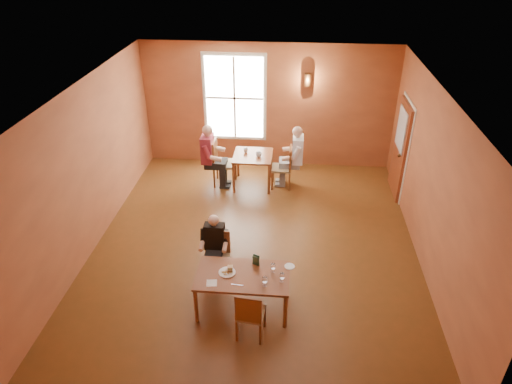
# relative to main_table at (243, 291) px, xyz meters

# --- Properties ---
(ground) EXTENTS (6.00, 7.00, 0.01)m
(ground) POSITION_rel_main_table_xyz_m (0.04, 1.64, -0.33)
(ground) COLOR brown
(ground) RESTS_ON ground
(wall_back) EXTENTS (6.00, 0.04, 3.00)m
(wall_back) POSITION_rel_main_table_xyz_m (0.04, 5.14, 1.17)
(wall_back) COLOR brown
(wall_back) RESTS_ON ground
(wall_front) EXTENTS (6.00, 0.04, 3.00)m
(wall_front) POSITION_rel_main_table_xyz_m (0.04, -1.86, 1.17)
(wall_front) COLOR brown
(wall_front) RESTS_ON ground
(wall_left) EXTENTS (0.04, 7.00, 3.00)m
(wall_left) POSITION_rel_main_table_xyz_m (-2.96, 1.64, 1.17)
(wall_left) COLOR brown
(wall_left) RESTS_ON ground
(wall_right) EXTENTS (0.04, 7.00, 3.00)m
(wall_right) POSITION_rel_main_table_xyz_m (3.04, 1.64, 1.17)
(wall_right) COLOR brown
(wall_right) RESTS_ON ground
(ceiling) EXTENTS (6.00, 7.00, 0.04)m
(ceiling) POSITION_rel_main_table_xyz_m (0.04, 1.64, 2.67)
(ceiling) COLOR white
(ceiling) RESTS_ON wall_back
(window) EXTENTS (1.36, 0.10, 1.96)m
(window) POSITION_rel_main_table_xyz_m (-0.76, 5.09, 1.37)
(window) COLOR white
(window) RESTS_ON wall_back
(door) EXTENTS (0.12, 1.04, 2.10)m
(door) POSITION_rel_main_table_xyz_m (2.98, 3.94, 0.72)
(door) COLOR maroon
(door) RESTS_ON ground
(wall_sconce) EXTENTS (0.16, 0.16, 0.28)m
(wall_sconce) POSITION_rel_main_table_xyz_m (0.94, 5.04, 1.87)
(wall_sconce) COLOR brown
(wall_sconce) RESTS_ON wall_back
(main_table) EXTENTS (1.42, 0.80, 0.67)m
(main_table) POSITION_rel_main_table_xyz_m (0.00, 0.00, 0.00)
(main_table) COLOR brown
(main_table) RESTS_ON ground
(chair_diner_main) EXTENTS (0.39, 0.39, 0.87)m
(chair_diner_main) POSITION_rel_main_table_xyz_m (-0.50, 0.65, 0.10)
(chair_diner_main) COLOR brown
(chair_diner_main) RESTS_ON ground
(diner_main) EXTENTS (0.44, 0.44, 1.11)m
(diner_main) POSITION_rel_main_table_xyz_m (-0.50, 0.62, 0.22)
(diner_main) COLOR black
(diner_main) RESTS_ON ground
(chair_empty) EXTENTS (0.42, 0.42, 0.87)m
(chair_empty) POSITION_rel_main_table_xyz_m (0.18, -0.53, 0.10)
(chair_empty) COLOR #482815
(chair_empty) RESTS_ON ground
(plate_food) EXTENTS (0.34, 0.34, 0.03)m
(plate_food) POSITION_rel_main_table_xyz_m (-0.24, 0.02, 0.35)
(plate_food) COLOR white
(plate_food) RESTS_ON main_table
(sandwich) EXTENTS (0.09, 0.08, 0.10)m
(sandwich) POSITION_rel_main_table_xyz_m (-0.20, 0.05, 0.38)
(sandwich) COLOR tan
(sandwich) RESTS_ON main_table
(goblet_a) EXTENTS (0.07, 0.07, 0.17)m
(goblet_a) POSITION_rel_main_table_xyz_m (0.45, 0.10, 0.42)
(goblet_a) COLOR white
(goblet_a) RESTS_ON main_table
(goblet_b) EXTENTS (0.09, 0.09, 0.17)m
(goblet_b) POSITION_rel_main_table_xyz_m (0.60, -0.11, 0.42)
(goblet_b) COLOR white
(goblet_b) RESTS_ON main_table
(goblet_c) EXTENTS (0.07, 0.07, 0.18)m
(goblet_c) POSITION_rel_main_table_xyz_m (0.35, -0.21, 0.42)
(goblet_c) COLOR white
(goblet_c) RESTS_ON main_table
(menu_stand) EXTENTS (0.12, 0.09, 0.18)m
(menu_stand) POSITION_rel_main_table_xyz_m (0.18, 0.26, 0.42)
(menu_stand) COLOR #203E27
(menu_stand) RESTS_ON main_table
(knife) EXTENTS (0.18, 0.03, 0.00)m
(knife) POSITION_rel_main_table_xyz_m (-0.06, -0.23, 0.33)
(knife) COLOR silver
(knife) RESTS_ON main_table
(napkin) EXTENTS (0.17, 0.17, 0.01)m
(napkin) POSITION_rel_main_table_xyz_m (-0.44, -0.23, 0.34)
(napkin) COLOR white
(napkin) RESTS_ON main_table
(side_plate) EXTENTS (0.19, 0.19, 0.01)m
(side_plate) POSITION_rel_main_table_xyz_m (0.70, 0.25, 0.34)
(side_plate) COLOR white
(side_plate) RESTS_ON main_table
(second_table) EXTENTS (0.87, 0.87, 0.77)m
(second_table) POSITION_rel_main_table_xyz_m (-0.22, 3.96, 0.05)
(second_table) COLOR brown
(second_table) RESTS_ON ground
(chair_diner_white) EXTENTS (0.43, 0.43, 0.98)m
(chair_diner_white) POSITION_rel_main_table_xyz_m (0.43, 3.96, 0.16)
(chair_diner_white) COLOR #462212
(chair_diner_white) RESTS_ON ground
(diner_white) EXTENTS (0.56, 0.56, 1.40)m
(diner_white) POSITION_rel_main_table_xyz_m (0.46, 3.96, 0.36)
(diner_white) COLOR silver
(diner_white) RESTS_ON ground
(chair_diner_maroon) EXTENTS (0.48, 0.48, 1.09)m
(chair_diner_maroon) POSITION_rel_main_table_xyz_m (-0.87, 3.96, 0.21)
(chair_diner_maroon) COLOR #4E2818
(chair_diner_maroon) RESTS_ON ground
(diner_maroon) EXTENTS (0.58, 0.58, 1.44)m
(diner_maroon) POSITION_rel_main_table_xyz_m (-0.90, 3.96, 0.39)
(diner_maroon) COLOR maroon
(diner_maroon) RESTS_ON ground
(cup_a) EXTENTS (0.16, 0.16, 0.11)m
(cup_a) POSITION_rel_main_table_xyz_m (-0.08, 3.88, 0.49)
(cup_a) COLOR silver
(cup_a) RESTS_ON second_table
(cup_b) EXTENTS (0.13, 0.13, 0.10)m
(cup_b) POSITION_rel_main_table_xyz_m (-0.39, 4.08, 0.48)
(cup_b) COLOR white
(cup_b) RESTS_ON second_table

